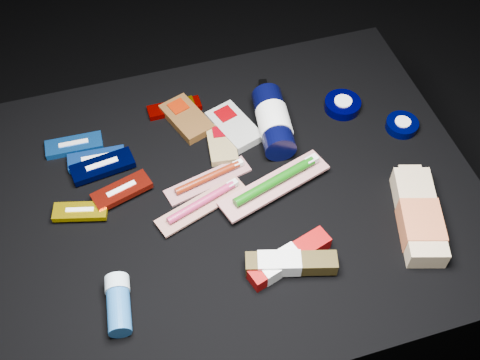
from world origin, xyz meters
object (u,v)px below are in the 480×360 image
object	(u,v)px
lotion_bottle	(273,121)
deodorant_stick	(118,304)
toothpaste_carton_red	(286,260)
bodywash_bottle	(419,218)

from	to	relation	value
lotion_bottle	deodorant_stick	xyz separation A→B (m)	(-0.39, -0.32, -0.01)
lotion_bottle	deodorant_stick	distance (m)	0.50
toothpaste_carton_red	deodorant_stick	bearing A→B (deg)	162.85
lotion_bottle	bodywash_bottle	xyz separation A→B (m)	(0.19, -0.31, -0.01)
toothpaste_carton_red	bodywash_bottle	bearing A→B (deg)	-14.65
bodywash_bottle	toothpaste_carton_red	size ratio (longest dim) A/B	1.30
deodorant_stick	toothpaste_carton_red	size ratio (longest dim) A/B	0.64
bodywash_bottle	deodorant_stick	distance (m)	0.58
lotion_bottle	toothpaste_carton_red	xyz separation A→B (m)	(-0.08, -0.32, -0.02)
bodywash_bottle	toothpaste_carton_red	xyz separation A→B (m)	(-0.27, -0.01, -0.01)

